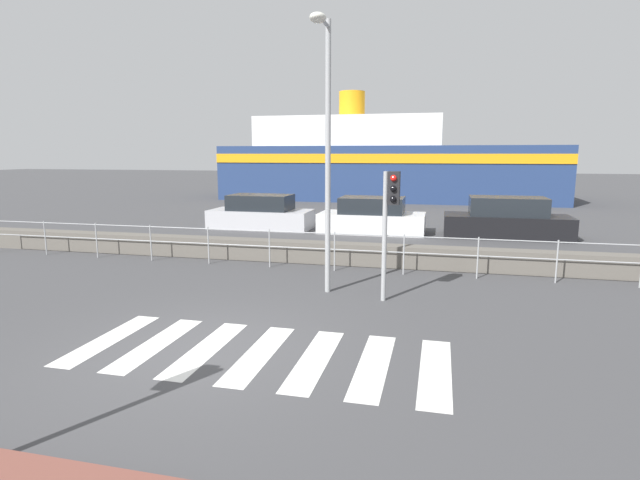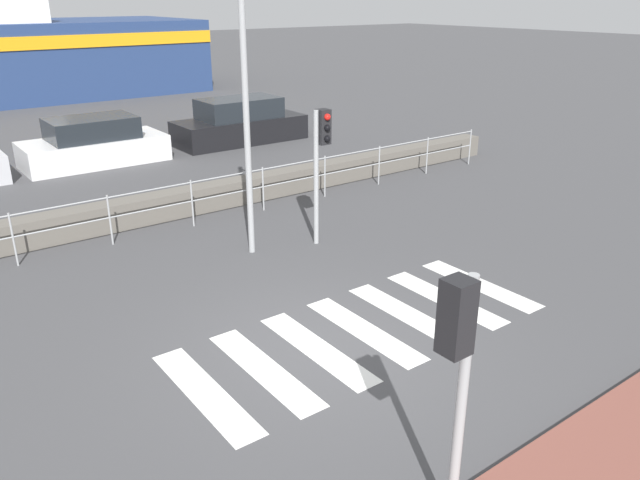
{
  "view_description": "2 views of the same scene",
  "coord_description": "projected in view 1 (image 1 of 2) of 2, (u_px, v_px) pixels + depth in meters",
  "views": [
    {
      "loc": [
        3.6,
        -6.97,
        3.1
      ],
      "look_at": [
        1.44,
        2.0,
        1.5
      ],
      "focal_mm": 28.0,
      "sensor_mm": 36.0,
      "label": 1
    },
    {
      "loc": [
        -4.62,
        -6.33,
        4.8
      ],
      "look_at": [
        0.84,
        1.0,
        1.2
      ],
      "focal_mm": 35.0,
      "sensor_mm": 36.0,
      "label": 2
    }
  ],
  "objects": [
    {
      "name": "streetlamp",
      "position": [
        326.0,
        127.0,
        10.53
      ],
      "size": [
        0.32,
        1.17,
        5.87
      ],
      "color": "#9EA0A3",
      "rests_on": "ground_plane"
    },
    {
      "name": "parked_car_silver",
      "position": [
        261.0,
        214.0,
        20.92
      ],
      "size": [
        4.26,
        1.77,
        1.42
      ],
      "color": "#BCBCC1",
      "rests_on": "ground_plane"
    },
    {
      "name": "traffic_light_far",
      "position": [
        390.0,
        207.0,
        10.3
      ],
      "size": [
        0.34,
        0.32,
        2.74
      ],
      "color": "#9EA0A3",
      "rests_on": "ground_plane"
    },
    {
      "name": "seawall",
      "position": [
        310.0,
        252.0,
        14.39
      ],
      "size": [
        22.37,
        0.55,
        0.6
      ],
      "color": "#605B54",
      "rests_on": "ground_plane"
    },
    {
      "name": "parked_car_white",
      "position": [
        372.0,
        217.0,
        19.84
      ],
      "size": [
        4.15,
        1.89,
        1.41
      ],
      "color": "silver",
      "rests_on": "ground_plane"
    },
    {
      "name": "harbor_fence",
      "position": [
        301.0,
        244.0,
        13.48
      ],
      "size": [
        20.18,
        0.04,
        1.06
      ],
      "color": "#9EA0A3",
      "rests_on": "ground_plane"
    },
    {
      "name": "ferry_boat",
      "position": [
        381.0,
        164.0,
        35.12
      ],
      "size": [
        22.29,
        8.27,
        7.39
      ],
      "color": "navy",
      "rests_on": "ground_plane"
    },
    {
      "name": "parked_car_black",
      "position": [
        507.0,
        220.0,
        18.66
      ],
      "size": [
        4.54,
        1.81,
        1.51
      ],
      "color": "black",
      "rests_on": "ground_plane"
    },
    {
      "name": "ground_plane",
      "position": [
        205.0,
        348.0,
        8.04
      ],
      "size": [
        160.0,
        160.0,
        0.0
      ],
      "primitive_type": "plane",
      "color": "#424244"
    },
    {
      "name": "crosswalk",
      "position": [
        259.0,
        354.0,
        7.82
      ],
      "size": [
        5.85,
        2.4,
        0.01
      ],
      "color": "silver",
      "rests_on": "ground_plane"
    }
  ]
}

